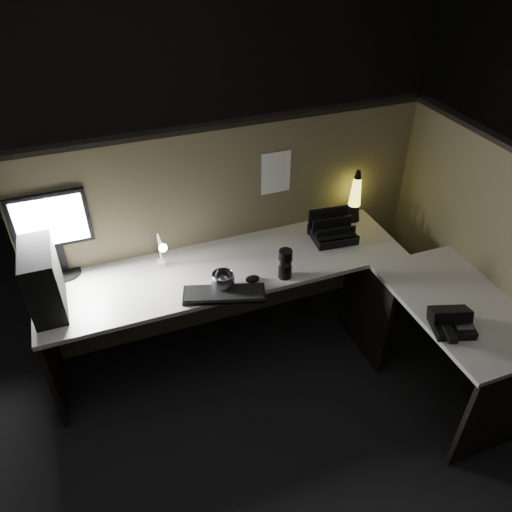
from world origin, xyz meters
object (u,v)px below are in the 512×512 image
object	(u,v)px
keyboard	(224,294)
desk_phone	(451,321)
pc_tower	(43,280)
monitor	(53,227)
lava_lamp	(355,200)

from	to	relation	value
keyboard	desk_phone	size ratio (longest dim) A/B	1.87
pc_tower	monitor	world-z (taller)	monitor
monitor	lava_lamp	size ratio (longest dim) A/B	1.44
pc_tower	keyboard	world-z (taller)	pc_tower
keyboard	lava_lamp	xyz separation A→B (m)	(1.11, 0.47, 0.15)
lava_lamp	monitor	bearing A→B (deg)	177.54
monitor	keyboard	size ratio (longest dim) A/B	1.17
monitor	keyboard	bearing A→B (deg)	-32.57
monitor	keyboard	xyz separation A→B (m)	(0.85, -0.55, -0.32)
pc_tower	desk_phone	world-z (taller)	pc_tower
desk_phone	monitor	bearing A→B (deg)	164.85
keyboard	monitor	bearing A→B (deg)	164.40
lava_lamp	desk_phone	size ratio (longest dim) A/B	1.51
monitor	desk_phone	world-z (taller)	monitor
keyboard	lava_lamp	size ratio (longest dim) A/B	1.24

